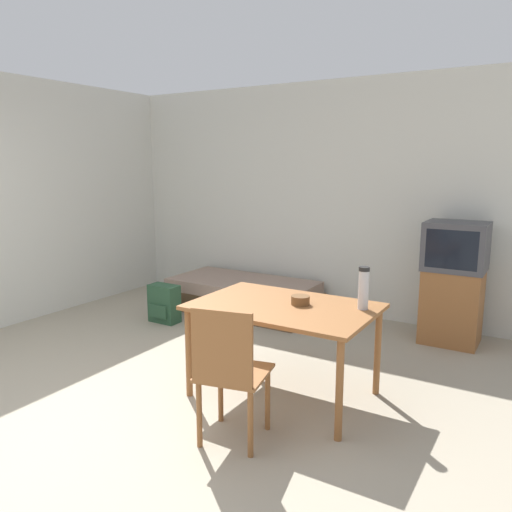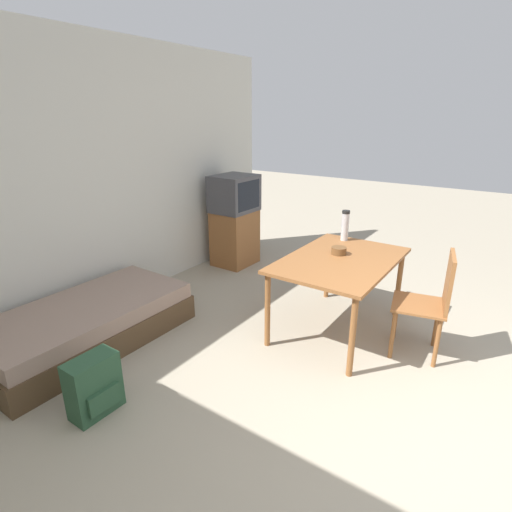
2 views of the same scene
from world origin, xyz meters
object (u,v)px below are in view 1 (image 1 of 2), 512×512
Objects in this scene: daybed at (243,295)px; dining_table at (284,314)px; tv at (453,282)px; thermos_flask at (364,286)px; wooden_chair at (229,368)px; backpack at (164,304)px; mate_bowl at (300,300)px.

dining_table is at bearing -49.48° from daybed.
tv reaches higher than thermos_flask.
wooden_chair reaches higher than daybed.
tv is 1.31× the size of wooden_chair.
wooden_chair is at bearing -116.65° from thermos_flask.
tv is at bearing 3.60° from daybed.
wooden_chair is 2.16× the size of backpack.
mate_bowl reaches higher than dining_table.
tv is 0.90× the size of dining_table.
thermos_flask reaches higher than mate_bowl.
dining_table is at bearing -114.97° from tv.
dining_table is (-0.88, -1.89, 0.03)m from tv.
daybed is 12.87× the size of mate_bowl.
thermos_flask is 0.48m from mate_bowl.
tv reaches higher than dining_table.
daybed is 5.72× the size of thermos_flask.
wooden_chair is at bearing -94.09° from mate_bowl.
daybed is 1.48× the size of tv.
dining_table is at bearing 92.99° from wooden_chair.
dining_table is 0.81m from wooden_chair.
backpack is at bearing -160.91° from tv.
tv reaches higher than wooden_chair.
mate_bowl is (-0.77, -1.82, 0.14)m from tv.
tv is at bearing 65.03° from dining_table.
daybed is 2.98m from wooden_chair.
backpack is (-2.54, 0.69, -0.68)m from thermos_flask.
daybed is 2.38m from mate_bowl.
thermos_flask is at bearing 63.35° from wooden_chair.
thermos_flask is at bearing 20.02° from dining_table.
backpack is at bearing -121.13° from daybed.
dining_table is 0.63m from thermos_flask.
thermos_flask is at bearing -101.23° from tv.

